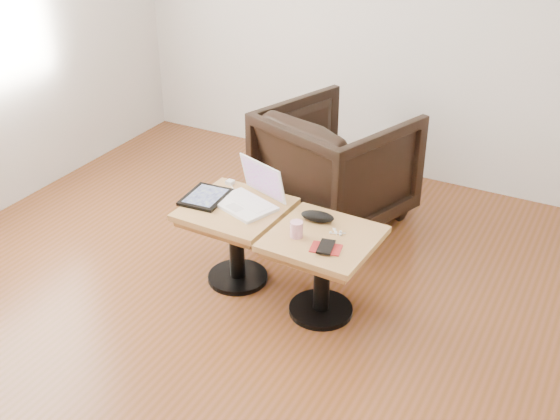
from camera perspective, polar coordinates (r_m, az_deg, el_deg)
The scene contains 11 objects.
room_shell at distance 2.73m, azimuth -1.59°, elevation 9.82°, with size 4.52×4.52×2.71m.
side_table_left at distance 3.77m, azimuth -3.60°, elevation -1.26°, with size 0.52×0.52×0.46m.
side_table_right at distance 3.52m, azimuth 3.48°, elevation -3.72°, with size 0.53×0.53×0.46m.
laptop at distance 3.71m, azimuth -2.44°, elevation 1.12°, with size 0.39×0.36×0.23m.
tablet at distance 3.80m, azimuth -6.06°, elevation 1.06°, with size 0.23×0.28×0.02m.
charging_adapter at distance 3.94m, azimuth -4.09°, elevation 2.25°, with size 0.04×0.04×0.02m, color white.
glasses_case at distance 3.56m, azimuth 3.06°, elevation -0.52°, with size 0.17×0.08×0.05m, color black.
striped_cup at distance 3.42m, azimuth 1.34°, elevation -1.57°, with size 0.06×0.06×0.08m, color #D95490.
earbuds_tangle at distance 3.48m, azimuth 4.60°, elevation -1.80°, with size 0.07×0.05×0.01m.
phone_on_sleeve at distance 3.35m, azimuth 3.76°, elevation -3.06°, with size 0.16×0.14×0.02m.
armchair at distance 4.40m, azimuth 4.55°, elevation 3.64°, with size 0.79×0.81×0.74m, color black.
Camera 1 is at (1.29, -2.23, 2.25)m, focal length 45.00 mm.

